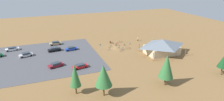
{
  "coord_description": "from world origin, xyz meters",
  "views": [
    {
      "loc": [
        26.25,
        65.92,
        25.37
      ],
      "look_at": [
        3.17,
        5.32,
        1.2
      ],
      "focal_mm": 31.41,
      "sensor_mm": 36.0,
      "label": 1
    }
  ],
  "objects_px": {
    "car_silver_aisle_side": "(26,55)",
    "bicycle_silver_mid_cluster": "(125,45)",
    "lot_sign": "(100,46)",
    "car_white_second_row": "(12,49)",
    "car_maroon_far_end": "(56,65)",
    "bicycle_yellow_lone_west": "(128,48)",
    "car_red_back_corner": "(80,66)",
    "visitor_at_bikes": "(154,40)",
    "bike_pavilion": "(162,46)",
    "bicycle_blue_near_porch": "(118,48)",
    "pine_center": "(167,66)",
    "bicycle_white_yard_center": "(129,43)",
    "bicycle_green_edge_south": "(110,47)",
    "bicycle_teal_edge_north": "(123,49)",
    "visitor_by_pavilion": "(116,44)",
    "pine_far_west": "(75,75)",
    "bicycle_white_by_bin": "(109,49)",
    "pine_mideast": "(103,75)",
    "car_blue_end_stall": "(71,48)",
    "visitor_near_lot": "(138,39)",
    "bicycle_red_yard_left": "(117,44)",
    "trash_bin": "(110,42)",
    "car_black_near_entry": "(54,49)",
    "bicycle_orange_yard_right": "(113,43)",
    "bicycle_purple_lone_east": "(122,50)",
    "bicycle_black_trailside": "(121,42)",
    "car_tan_inner_stall": "(55,43)"
  },
  "relations": [
    {
      "from": "bicycle_purple_lone_east",
      "to": "car_blue_end_stall",
      "type": "relative_size",
      "value": 0.37
    },
    {
      "from": "bicycle_blue_near_porch",
      "to": "car_maroon_far_end",
      "type": "xyz_separation_m",
      "value": [
        23.88,
        8.32,
        0.35
      ]
    },
    {
      "from": "car_silver_aisle_side",
      "to": "bicycle_orange_yard_right",
      "type": "bearing_deg",
      "value": -175.68
    },
    {
      "from": "bicycle_green_edge_south",
      "to": "visitor_at_bikes",
      "type": "xyz_separation_m",
      "value": [
        -19.15,
        0.22,
        0.53
      ]
    },
    {
      "from": "bicycle_teal_edge_north",
      "to": "visitor_by_pavilion",
      "type": "distance_m",
      "value": 5.03
    },
    {
      "from": "bicycle_red_yard_left",
      "to": "car_red_back_corner",
      "type": "distance_m",
      "value": 24.89
    },
    {
      "from": "bicycle_blue_near_porch",
      "to": "bicycle_yellow_lone_west",
      "type": "relative_size",
      "value": 0.97
    },
    {
      "from": "trash_bin",
      "to": "car_black_near_entry",
      "type": "xyz_separation_m",
      "value": [
        22.42,
        1.7,
        0.33
      ]
    },
    {
      "from": "pine_far_west",
      "to": "bicycle_blue_near_porch",
      "type": "bearing_deg",
      "value": -130.04
    },
    {
      "from": "bicycle_green_edge_south",
      "to": "car_white_second_row",
      "type": "height_order",
      "value": "car_white_second_row"
    },
    {
      "from": "bicycle_red_yard_left",
      "to": "bicycle_green_edge_south",
      "type": "relative_size",
      "value": 0.92
    },
    {
      "from": "pine_center",
      "to": "bicycle_red_yard_left",
      "type": "xyz_separation_m",
      "value": [
        -0.83,
        -33.69,
        -4.8
      ]
    },
    {
      "from": "pine_center",
      "to": "bicycle_green_edge_south",
      "type": "xyz_separation_m",
      "value": [
        2.94,
        -31.33,
        -4.79
      ]
    },
    {
      "from": "car_maroon_far_end",
      "to": "car_silver_aisle_side",
      "type": "xyz_separation_m",
      "value": [
        8.67,
        -12.12,
        0.01
      ]
    },
    {
      "from": "pine_mideast",
      "to": "car_blue_end_stall",
      "type": "distance_m",
      "value": 32.88
    },
    {
      "from": "pine_mideast",
      "to": "car_tan_inner_stall",
      "type": "xyz_separation_m",
      "value": [
        6.63,
        -40.94,
        -4.37
      ]
    },
    {
      "from": "bike_pavilion",
      "to": "car_blue_end_stall",
      "type": "height_order",
      "value": "bike_pavilion"
    },
    {
      "from": "trash_bin",
      "to": "car_white_second_row",
      "type": "xyz_separation_m",
      "value": [
        36.98,
        -4.6,
        0.26
      ]
    },
    {
      "from": "pine_mideast",
      "to": "trash_bin",
      "type": "bearing_deg",
      "value": -112.57
    },
    {
      "from": "pine_center",
      "to": "bicycle_blue_near_porch",
      "type": "relative_size",
      "value": 5.35
    },
    {
      "from": "visitor_by_pavilion",
      "to": "visitor_near_lot",
      "type": "bearing_deg",
      "value": -166.19
    },
    {
      "from": "car_maroon_far_end",
      "to": "car_silver_aisle_side",
      "type": "bearing_deg",
      "value": -54.4
    },
    {
      "from": "bicycle_teal_edge_north",
      "to": "bicycle_white_by_bin",
      "type": "bearing_deg",
      "value": -16.15
    },
    {
      "from": "bike_pavilion",
      "to": "bicycle_blue_near_porch",
      "type": "height_order",
      "value": "bike_pavilion"
    },
    {
      "from": "bicycle_purple_lone_east",
      "to": "car_white_second_row",
      "type": "xyz_separation_m",
      "value": [
        37.56,
        -15.06,
        0.34
      ]
    },
    {
      "from": "trash_bin",
      "to": "visitor_near_lot",
      "type": "xyz_separation_m",
      "value": [
        -12.03,
        1.44,
        0.44
      ]
    },
    {
      "from": "bicycle_black_trailside",
      "to": "car_tan_inner_stall",
      "type": "xyz_separation_m",
      "value": [
        25.68,
        -6.53,
        0.38
      ]
    },
    {
      "from": "visitor_at_bikes",
      "to": "visitor_by_pavilion",
      "type": "distance_m",
      "value": 16.52
    },
    {
      "from": "car_white_second_row",
      "to": "visitor_near_lot",
      "type": "bearing_deg",
      "value": 172.97
    },
    {
      "from": "lot_sign",
      "to": "car_silver_aisle_side",
      "type": "xyz_separation_m",
      "value": [
        25.86,
        -2.45,
        -0.67
      ]
    },
    {
      "from": "bicycle_red_yard_left",
      "to": "car_blue_end_stall",
      "type": "bearing_deg",
      "value": 0.28
    },
    {
      "from": "lot_sign",
      "to": "bicycle_white_yard_center",
      "type": "bearing_deg",
      "value": -171.27
    },
    {
      "from": "pine_far_west",
      "to": "car_red_back_corner",
      "type": "bearing_deg",
      "value": -106.23
    },
    {
      "from": "car_tan_inner_stall",
      "to": "visitor_near_lot",
      "type": "distance_m",
      "value": 34.08
    },
    {
      "from": "pine_center",
      "to": "trash_bin",
      "type": "bearing_deg",
      "value": -88.21
    },
    {
      "from": "trash_bin",
      "to": "bicycle_black_trailside",
      "type": "relative_size",
      "value": 0.56
    },
    {
      "from": "lot_sign",
      "to": "car_black_near_entry",
      "type": "bearing_deg",
      "value": -14.78
    },
    {
      "from": "car_white_second_row",
      "to": "visitor_by_pavilion",
      "type": "height_order",
      "value": "visitor_by_pavilion"
    },
    {
      "from": "car_blue_end_stall",
      "to": "visitor_near_lot",
      "type": "height_order",
      "value": "visitor_near_lot"
    },
    {
      "from": "lot_sign",
      "to": "bicycle_white_by_bin",
      "type": "height_order",
      "value": "lot_sign"
    },
    {
      "from": "car_white_second_row",
      "to": "car_maroon_far_end",
      "type": "height_order",
      "value": "car_maroon_far_end"
    },
    {
      "from": "pine_far_west",
      "to": "car_red_back_corner",
      "type": "relative_size",
      "value": 1.64
    },
    {
      "from": "bicycle_green_edge_south",
      "to": "bicycle_orange_yard_right",
      "type": "height_order",
      "value": "bicycle_orange_yard_right"
    },
    {
      "from": "bike_pavilion",
      "to": "bicycle_white_yard_center",
      "type": "distance_m",
      "value": 15.28
    },
    {
      "from": "car_silver_aisle_side",
      "to": "bicycle_silver_mid_cluster",
      "type": "bearing_deg",
      "value": 177.43
    },
    {
      "from": "bicycle_yellow_lone_west",
      "to": "car_red_back_corner",
      "type": "height_order",
      "value": "car_red_back_corner"
    },
    {
      "from": "visitor_at_bikes",
      "to": "car_blue_end_stall",
      "type": "bearing_deg",
      "value": -4.19
    },
    {
      "from": "visitor_near_lot",
      "to": "bicycle_red_yard_left",
      "type": "bearing_deg",
      "value": 7.11
    },
    {
      "from": "car_white_second_row",
      "to": "visitor_at_bikes",
      "type": "bearing_deg",
      "value": 169.7
    },
    {
      "from": "pine_far_west",
      "to": "car_blue_end_stall",
      "type": "relative_size",
      "value": 1.65
    }
  ]
}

